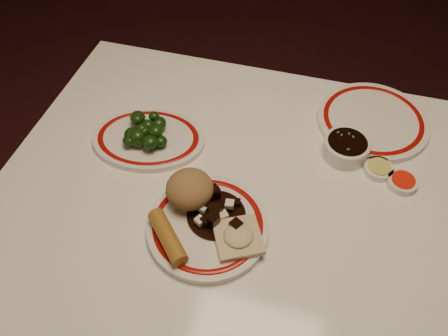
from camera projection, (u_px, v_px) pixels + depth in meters
ground at (253, 333)px, 1.48m from camera, size 7.00×7.00×0.00m
dining_table at (268, 234)px, 0.97m from camera, size 1.20×0.90×0.75m
main_plate at (208, 226)px, 0.86m from camera, size 0.28×0.28×0.02m
rice_mound at (190, 189)px, 0.87m from camera, size 0.10×0.10×0.07m
spring_roll at (168, 237)px, 0.82m from camera, size 0.11×0.11×0.03m
fried_wonton at (238, 237)px, 0.83m from camera, size 0.12×0.12×0.02m
stirfry_heap at (216, 212)px, 0.86m from camera, size 0.12×0.12×0.03m
broccoli_plate at (148, 139)px, 1.01m from camera, size 0.29×0.26×0.02m
broccoli_pile at (145, 131)px, 0.99m from camera, size 0.11×0.10×0.05m
soy_bowl at (346, 148)px, 0.98m from camera, size 0.10×0.10×0.04m
sweet_sour_dish at (402, 182)px, 0.93m from camera, size 0.06×0.06×0.02m
mustard_dish at (378, 169)px, 0.96m from camera, size 0.06×0.06×0.02m
far_plate at (373, 120)px, 1.05m from camera, size 0.34×0.34×0.02m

